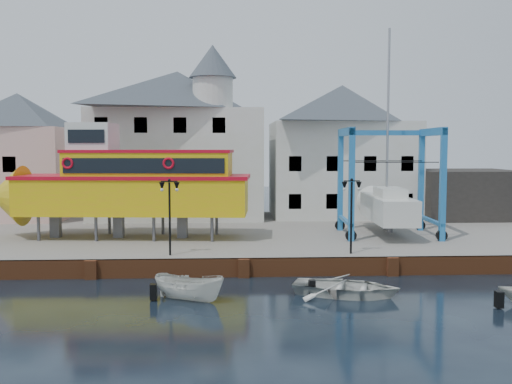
{
  "coord_description": "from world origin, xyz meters",
  "views": [
    {
      "loc": [
        -0.82,
        -29.83,
        6.9
      ],
      "look_at": [
        1.0,
        7.0,
        4.0
      ],
      "focal_mm": 40.0,
      "sensor_mm": 36.0,
      "label": 1
    }
  ],
  "objects": [
    {
      "name": "motorboat_b",
      "position": [
        4.66,
        -3.96,
        0.0
      ],
      "size": [
        5.81,
        4.95,
        1.02
      ],
      "primitive_type": "imported",
      "rotation": [
        0.0,
        0.0,
        1.23
      ],
      "color": "silver",
      "rests_on": "ground"
    },
    {
      "name": "building_white_right",
      "position": [
        9.0,
        19.0,
        6.6
      ],
      "size": [
        12.0,
        8.0,
        11.2
      ],
      "color": "silver",
      "rests_on": "hardstanding"
    },
    {
      "name": "lamp_post_right",
      "position": [
        6.0,
        1.2,
        4.17
      ],
      "size": [
        1.12,
        0.32,
        4.2
      ],
      "color": "black",
      "rests_on": "hardstanding"
    },
    {
      "name": "tour_boat",
      "position": [
        -7.93,
        7.55,
        4.52
      ],
      "size": [
        17.39,
        5.43,
        7.45
      ],
      "rotation": [
        0.0,
        0.0,
        -0.08
      ],
      "color": "#59595E",
      "rests_on": "hardstanding"
    },
    {
      "name": "ground",
      "position": [
        0.0,
        0.0,
        0.0
      ],
      "size": [
        140.0,
        140.0,
        0.0
      ],
      "primitive_type": "plane",
      "color": "black",
      "rests_on": "ground"
    },
    {
      "name": "building_white_main",
      "position": [
        -4.87,
        18.39,
        7.34
      ],
      "size": [
        14.0,
        8.3,
        14.0
      ],
      "color": "silver",
      "rests_on": "hardstanding"
    },
    {
      "name": "shed_dark",
      "position": [
        19.0,
        17.0,
        3.0
      ],
      "size": [
        8.0,
        7.0,
        4.0
      ],
      "primitive_type": "cube",
      "color": "black",
      "rests_on": "hardstanding"
    },
    {
      "name": "travel_lift",
      "position": [
        9.92,
        8.41,
        3.3
      ],
      "size": [
        6.66,
        9.21,
        13.77
      ],
      "rotation": [
        0.0,
        0.0,
        -0.05
      ],
      "color": "#1C63AA",
      "rests_on": "hardstanding"
    },
    {
      "name": "quay_wall",
      "position": [
        -0.0,
        0.1,
        0.5
      ],
      "size": [
        44.0,
        0.47,
        1.0
      ],
      "color": "brown",
      "rests_on": "ground"
    },
    {
      "name": "lamp_post_left",
      "position": [
        -4.0,
        1.2,
        4.17
      ],
      "size": [
        1.12,
        0.32,
        4.2
      ],
      "color": "black",
      "rests_on": "hardstanding"
    },
    {
      "name": "building_pink",
      "position": [
        -18.0,
        18.0,
        6.15
      ],
      "size": [
        8.0,
        7.0,
        10.3
      ],
      "color": "beige",
      "rests_on": "hardstanding"
    },
    {
      "name": "hardstanding",
      "position": [
        0.0,
        11.0,
        0.5
      ],
      "size": [
        44.0,
        22.0,
        1.0
      ],
      "primitive_type": "cube",
      "color": "slate",
      "rests_on": "ground"
    },
    {
      "name": "motorboat_a",
      "position": [
        -2.59,
        -4.41,
        0.0
      ],
      "size": [
        3.76,
        2.79,
        1.37
      ],
      "primitive_type": "imported",
      "rotation": [
        0.0,
        0.0,
        1.1
      ],
      "color": "silver",
      "rests_on": "ground"
    }
  ]
}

